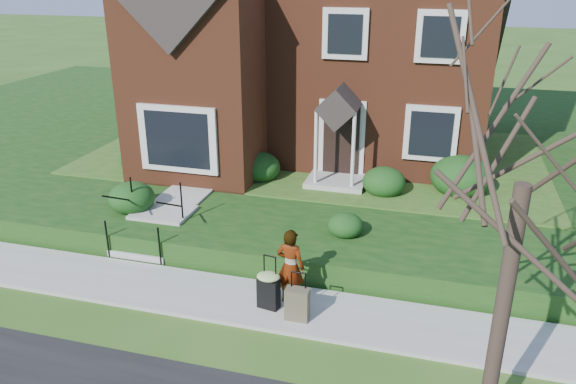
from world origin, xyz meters
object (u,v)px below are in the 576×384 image
(suitcase_olive, at_px, (297,304))
(suitcase_black, at_px, (269,288))
(woman, at_px, (291,267))
(front_steps, at_px, (155,226))
(tree_verge, at_px, (528,155))

(suitcase_olive, bearing_deg, suitcase_black, 159.95)
(woman, relative_size, suitcase_black, 1.43)
(suitcase_black, bearing_deg, woman, 50.13)
(front_steps, bearing_deg, suitcase_black, -29.49)
(suitcase_black, bearing_deg, suitcase_olive, -10.10)
(front_steps, bearing_deg, suitcase_olive, -28.12)
(woman, relative_size, suitcase_olive, 1.63)
(woman, bearing_deg, tree_verge, 153.40)
(suitcase_black, relative_size, suitcase_olive, 1.14)
(front_steps, bearing_deg, tree_verge, -29.23)
(front_steps, xyz_separation_m, suitcase_olive, (4.09, -2.19, -0.07))
(front_steps, xyz_separation_m, woman, (3.82, -1.66, 0.39))
(woman, height_order, tree_verge, tree_verge)
(front_steps, height_order, suitcase_olive, front_steps)
(suitcase_black, distance_m, suitcase_olive, 0.68)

